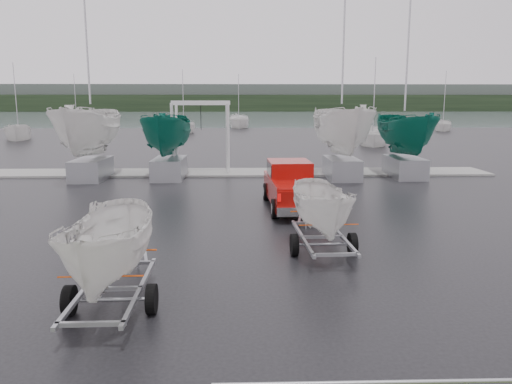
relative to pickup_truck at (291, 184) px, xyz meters
name	(u,v)px	position (x,y,z in m)	size (l,w,h in m)	color
ground_plane	(213,232)	(-2.88, -3.85, -0.91)	(120.00, 120.00, 0.00)	black
lake	(237,118)	(-2.88, 96.15, -0.92)	(300.00, 300.00, 0.00)	gray
dock	(225,172)	(-2.88, 9.15, -0.86)	(30.00, 3.00, 0.12)	gray
treeline	(239,103)	(-2.88, 166.15, 2.09)	(300.00, 8.00, 6.00)	black
far_hill	(239,98)	(-2.88, 174.15, 4.09)	(300.00, 6.00, 10.00)	#4C5651
pickup_truck	(291,184)	(0.00, 0.00, 0.00)	(2.11, 5.32, 1.75)	#8D0B07
trailer_hitched	(324,168)	(0.25, -6.09, 1.45)	(1.80, 3.65, 4.32)	#999CA2
trailer_parked	(107,187)	(-4.55, -9.77, 1.59)	(1.79, 3.62, 4.60)	#999CA2
boat_hoist	(201,127)	(-4.23, 9.15, 1.76)	(3.30, 2.18, 4.12)	silver
keelboat_0	(87,95)	(-9.92, 7.15, 3.50)	(2.77, 3.20, 10.95)	#999CA2
keelboat_1	(167,107)	(-5.83, 7.35, 2.88)	(2.40, 3.20, 7.47)	#999CA2
keelboat_2	(344,95)	(3.43, 7.15, 3.51)	(2.78, 3.20, 10.96)	#999CA2
keelboat_3	(408,106)	(6.95, 7.45, 2.91)	(2.41, 3.20, 10.57)	#999CA2
moored_boat_0	(19,140)	(-25.62, 34.63, -0.91)	(3.36, 3.41, 11.49)	silver
moored_boat_1	(184,132)	(-9.42, 46.20, -0.91)	(3.08, 3.13, 11.43)	silver
moored_boat_2	(372,145)	(10.32, 27.13, -0.91)	(3.17, 3.22, 11.51)	silver
moored_boat_3	(442,131)	(25.67, 48.74, -0.90)	(2.89, 2.92, 10.95)	silver
moored_boat_4	(77,128)	(-26.92, 57.73, -0.91)	(3.25, 3.32, 11.71)	silver
moored_boat_5	(239,128)	(-2.34, 57.47, -0.91)	(3.14, 3.22, 12.01)	silver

